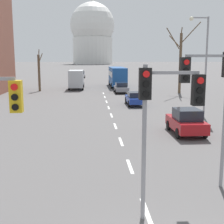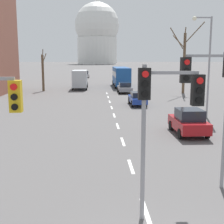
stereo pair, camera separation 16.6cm
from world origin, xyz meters
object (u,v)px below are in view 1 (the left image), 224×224
Objects in this scene: traffic_signal_centre_tall at (163,104)px; sedan_near_left at (121,88)px; sedan_near_right at (186,121)px; sedan_far_left at (81,74)px; traffic_signal_near_right at (213,84)px; city_bus at (117,75)px; sedan_mid_centre at (134,98)px; delivery_truck at (76,79)px; street_lamp_right at (203,58)px.

sedan_near_left is at bearing 86.43° from traffic_signal_centre_tall.
traffic_signal_centre_tall is 1.24× the size of sedan_near_right.
traffic_signal_near_right is at bearing -84.26° from sedan_far_left.
traffic_signal_near_right is 1.37× the size of sedan_near_right.
city_bus is (2.54, 46.52, -1.71)m from traffic_signal_centre_tall.
sedan_mid_centre is at bearing 89.72° from traffic_signal_near_right.
traffic_signal_centre_tall is 43.43m from delivery_truck.
sedan_near_left is at bearing -79.14° from sedan_far_left.
sedan_far_left is at bearing 98.19° from sedan_near_right.
sedan_near_left is (2.29, 36.73, -2.96)m from traffic_signal_centre_tall.
traffic_signal_near_right is 0.64× the size of street_lamp_right.
street_lamp_right is 9.82m from sedan_mid_centre.
sedan_far_left is (-7.20, 48.52, 0.10)m from sedan_mid_centre.
traffic_signal_near_right reaches higher than traffic_signal_centre_tall.
street_lamp_right is at bearing 62.35° from sedan_near_right.
street_lamp_right reaches higher than traffic_signal_centre_tall.
street_lamp_right reaches higher than sedan_near_right.
sedan_near_right is 0.55× the size of delivery_truck.
traffic_signal_centre_tall is 36.92m from sedan_near_left.
sedan_far_left is (-8.90, 61.84, -0.01)m from sedan_near_right.
sedan_far_left is at bearing 95.74° from traffic_signal_near_right.
city_bus is (-0.01, 22.13, 1.27)m from sedan_mid_centre.
sedan_near_left reaches higher than sedan_mid_centre.
traffic_signal_near_right is at bearing 43.42° from traffic_signal_centre_tall.
street_lamp_right is 1.19× the size of delivery_truck.
sedan_near_left is 36.84m from sedan_far_left.
city_bus is 1.50× the size of delivery_truck.
street_lamp_right is (7.39, 17.07, 1.42)m from traffic_signal_centre_tall.
street_lamp_right is at bearing -75.46° from sedan_near_left.
traffic_signal_near_right is at bearing -108.55° from street_lamp_right.
delivery_truck is (-7.04, 40.83, -2.45)m from traffic_signal_near_right.
sedan_near_right is 1.01× the size of sedan_far_left.
sedan_mid_centre is (0.26, -12.34, -0.03)m from sedan_near_left.
street_lamp_right is 0.79× the size of city_bus.
sedan_near_left is 0.64× the size of delivery_truck.
street_lamp_right is at bearing -77.83° from sedan_far_left.
traffic_signal_near_right reaches higher than sedan_near_right.
sedan_mid_centre is (-1.70, 13.32, -0.11)m from sedan_near_right.
city_bus is at bearing 92.76° from sedan_near_right.
sedan_near_left is at bearing 90.25° from traffic_signal_near_right.
street_lamp_right reaches higher than sedan_mid_centre.
city_bus is (7.19, -26.39, 1.18)m from sedan_far_left.
sedan_far_left is 27.38m from city_bus.
sedan_far_left is (-7.09, 70.60, -3.28)m from traffic_signal_near_right.
sedan_far_left is 0.55× the size of delivery_truck.
street_lamp_right is at bearing -80.65° from city_bus.
city_bus is at bearing 89.87° from traffic_signal_near_right.
sedan_far_left is at bearing 90.09° from delivery_truck.
traffic_signal_near_right is 9.52m from sedan_near_right.
sedan_near_right reaches higher than sedan_near_left.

